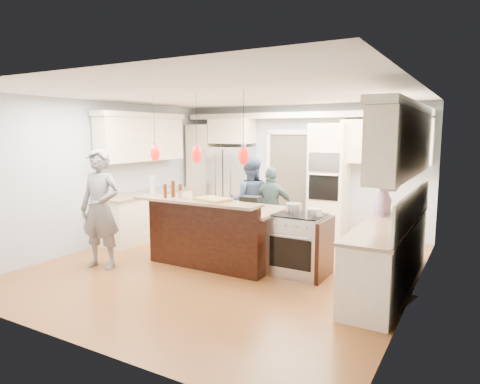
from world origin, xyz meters
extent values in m
plane|color=#AC612F|center=(0.00, 0.00, 0.00)|extent=(6.00, 6.00, 0.00)
cube|color=#B2BCC6|center=(0.00, 3.00, 1.35)|extent=(5.50, 0.04, 2.70)
cube|color=#B2BCC6|center=(0.00, -3.00, 1.35)|extent=(5.50, 0.04, 2.70)
cube|color=#B2BCC6|center=(-2.75, 0.00, 1.35)|extent=(0.04, 6.00, 2.70)
cube|color=#B2BCC6|center=(2.75, 0.00, 1.35)|extent=(0.04, 6.00, 2.70)
cube|color=white|center=(0.00, 0.00, 2.70)|extent=(5.50, 6.00, 0.04)
cube|color=#B7B7BC|center=(-1.55, 2.64, 0.90)|extent=(0.90, 0.70, 1.80)
cube|color=#FDECCD|center=(0.75, 2.67, 1.15)|extent=(0.72, 0.64, 2.30)
cube|color=black|center=(0.75, 2.34, 1.55)|extent=(0.60, 0.02, 0.35)
cube|color=black|center=(0.75, 2.34, 1.05)|extent=(0.60, 0.02, 0.50)
cylinder|color=#B7B7BC|center=(0.75, 2.31, 1.30)|extent=(0.55, 0.02, 0.02)
cube|color=#FDECCD|center=(-2.35, 2.70, 1.15)|extent=(0.60, 0.58, 2.30)
cube|color=#FDECCD|center=(-1.55, 2.70, 2.15)|extent=(0.95, 0.58, 0.55)
cube|color=#FDECCD|center=(1.80, 2.82, 1.95)|extent=(1.70, 0.35, 0.85)
cube|color=beige|center=(0.00, 2.80, 2.48)|extent=(5.30, 0.38, 0.12)
cube|color=#4C443A|center=(-0.25, 2.99, 1.05)|extent=(0.90, 0.06, 2.10)
cube|color=white|center=(-0.25, 2.95, 2.13)|extent=(1.04, 0.06, 0.10)
cube|color=#FDECCD|center=(2.40, 0.30, 0.44)|extent=(0.60, 3.00, 0.88)
cube|color=tan|center=(2.40, 0.30, 0.90)|extent=(0.64, 3.05, 0.04)
cube|color=#FDECCD|center=(2.52, 0.30, 1.98)|extent=(0.35, 3.00, 0.85)
cube|color=beige|center=(2.51, 0.30, 2.46)|extent=(0.37, 3.10, 0.10)
cube|color=#FDECCD|center=(-2.40, 0.80, 0.44)|extent=(0.60, 2.20, 0.88)
cube|color=tan|center=(-2.40, 0.80, 0.90)|extent=(0.64, 2.25, 0.04)
cube|color=#FDECCD|center=(-2.52, 0.80, 1.98)|extent=(0.35, 2.20, 0.85)
cube|color=beige|center=(-2.51, 0.80, 2.46)|extent=(0.37, 2.30, 0.10)
cube|color=black|center=(-0.25, 0.15, 0.44)|extent=(2.00, 1.00, 0.88)
cube|color=tan|center=(-0.25, 0.15, 0.90)|extent=(2.10, 1.10, 0.04)
cube|color=black|center=(-0.25, -0.41, 0.54)|extent=(2.00, 0.12, 1.08)
cube|color=tan|center=(-0.25, -0.55, 1.10)|extent=(2.10, 0.42, 0.04)
cube|color=black|center=(0.18, 0.39, 1.00)|extent=(0.34, 0.28, 0.17)
cube|color=#B7B7BC|center=(1.13, 0.15, 0.45)|extent=(0.76, 0.66, 0.90)
cube|color=black|center=(1.13, -0.19, 0.40)|extent=(0.65, 0.01, 0.45)
cube|color=black|center=(1.13, 0.15, 0.91)|extent=(0.72, 0.59, 0.02)
cube|color=black|center=(1.54, 0.15, 0.44)|extent=(0.06, 0.71, 0.88)
cylinder|color=black|center=(-1.05, -0.51, 2.33)|extent=(0.01, 0.01, 0.75)
ellipsoid|color=red|center=(-1.05, -0.51, 1.80)|extent=(0.15, 0.15, 0.26)
cylinder|color=black|center=(-0.25, -0.51, 2.33)|extent=(0.01, 0.01, 0.75)
ellipsoid|color=red|center=(-0.25, -0.51, 1.80)|extent=(0.15, 0.15, 0.26)
cylinder|color=black|center=(0.55, -0.51, 2.33)|extent=(0.01, 0.01, 0.75)
ellipsoid|color=red|center=(0.55, -0.51, 1.80)|extent=(0.15, 0.15, 0.26)
imported|color=slate|center=(-1.71, -1.08, 0.94)|extent=(0.76, 0.57, 1.88)
imported|color=#334564|center=(-0.34, 1.33, 0.83)|extent=(1.00, 0.92, 1.66)
imported|color=#415B5A|center=(0.11, 1.34, 0.75)|extent=(0.93, 0.53, 1.50)
imported|color=#A380AD|center=(2.25, 0.91, 0.86)|extent=(0.78, 1.19, 1.72)
cube|color=olive|center=(2.40, -0.36, 0.01)|extent=(0.87, 1.12, 0.01)
cylinder|color=silver|center=(-1.12, -0.51, 1.28)|extent=(0.10, 0.10, 0.32)
cylinder|color=#4F250E|center=(-0.73, -0.48, 1.25)|extent=(0.08, 0.08, 0.26)
cylinder|color=#4F250E|center=(-0.78, -0.62, 1.23)|extent=(0.06, 0.06, 0.22)
cylinder|color=#4F250E|center=(-0.55, -0.53, 1.23)|extent=(0.06, 0.06, 0.22)
cylinder|color=#B7B7BC|center=(-0.52, -0.58, 1.18)|extent=(0.09, 0.09, 0.13)
cube|color=tan|center=(0.00, -0.47, 1.14)|extent=(0.59, 0.48, 0.04)
cylinder|color=#B7B7BC|center=(1.01, 0.21, 0.99)|extent=(0.25, 0.25, 0.14)
cylinder|color=#B7B7BC|center=(1.37, 0.16, 0.97)|extent=(0.21, 0.21, 0.10)
camera|label=1|loc=(3.46, -5.70, 2.13)|focal=32.00mm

